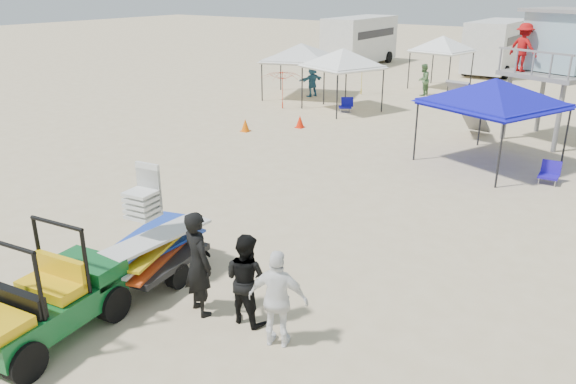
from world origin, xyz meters
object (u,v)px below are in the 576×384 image
Objects in this scene: utility_cart at (40,292)px; man_left at (198,263)px; surf_trailer at (151,241)px; canopy_blue at (496,83)px; lifeguard_tower at (557,46)px.

man_left is (1.52, 2.03, 0.08)m from utility_cart.
surf_trailer reaches higher than man_left.
canopy_blue is (3.13, 13.67, 1.73)m from utility_cart.
lifeguard_tower is (4.00, 15.54, 2.54)m from surf_trailer.
man_left is 0.42× the size of lifeguard_tower.
lifeguard_tower is at bearing 75.58° from surf_trailer.
utility_cart is 0.57× the size of lifeguard_tower.
utility_cart is 14.14m from canopy_blue.
man_left is 16.22m from lifeguard_tower.
canopy_blue is (-0.87, -4.20, -0.78)m from lifeguard_tower.
lifeguard_tower reaches higher than utility_cart.
utility_cart is 0.60× the size of canopy_blue.
surf_trailer is 11.89m from canopy_blue.
canopy_blue reaches higher than utility_cart.
lifeguard_tower is (2.48, 15.84, 2.44)m from man_left.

